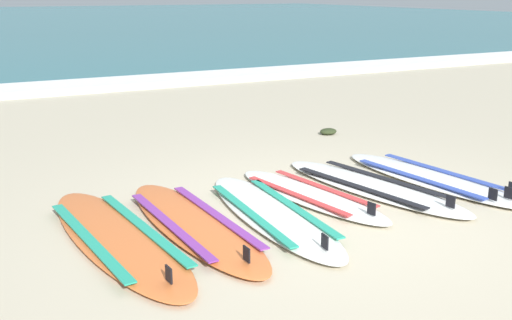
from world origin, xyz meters
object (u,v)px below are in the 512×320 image
object	(u,v)px
surfboard_3	(310,195)
surfboard_4	(372,186)
surfboard_2	(272,214)
surfboard_5	(431,178)
surfboard_1	(193,223)
surfboard_0	(117,237)

from	to	relation	value
surfboard_3	surfboard_4	bearing A→B (deg)	-4.52
surfboard_2	surfboard_3	size ratio (longest dim) A/B	1.14
surfboard_2	surfboard_5	distance (m)	1.98
surfboard_3	surfboard_5	distance (m)	1.42
surfboard_3	surfboard_5	world-z (taller)	same
surfboard_4	surfboard_5	distance (m)	0.72
surfboard_1	surfboard_3	bearing A→B (deg)	7.94
surfboard_0	surfboard_1	distance (m)	0.65
surfboard_0	surfboard_2	xyz separation A→B (m)	(1.35, -0.10, 0.00)
surfboard_0	surfboard_1	bearing A→B (deg)	-0.46
surfboard_1	surfboard_5	distance (m)	2.68
surfboard_3	surfboard_4	size ratio (longest dim) A/B	0.86
surfboard_1	surfboard_2	world-z (taller)	same
surfboard_2	surfboard_1	bearing A→B (deg)	172.49
surfboard_0	surfboard_5	world-z (taller)	same
surfboard_1	surfboard_4	distance (m)	1.96
surfboard_4	surfboard_5	world-z (taller)	same
surfboard_1	surfboard_3	world-z (taller)	same
surfboard_3	surfboard_0	bearing A→B (deg)	-174.90
surfboard_3	surfboard_5	bearing A→B (deg)	-4.62
surfboard_1	surfboard_4	world-z (taller)	same
surfboard_1	surfboard_3	xyz separation A→B (m)	(1.27, 0.18, 0.00)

